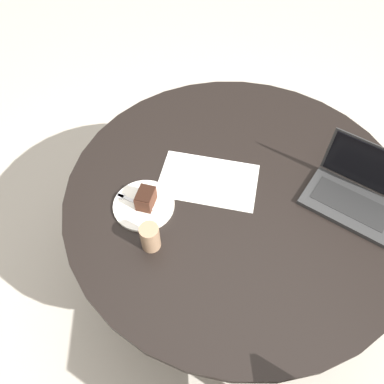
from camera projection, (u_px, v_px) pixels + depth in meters
ground_plane at (225, 270)px, 2.08m from camera, size 12.00×12.00×0.00m
dining_table at (235, 210)px, 1.59m from camera, size 1.38×1.38×0.74m
paper_document at (208, 180)px, 1.51m from camera, size 0.42×0.28×0.00m
plate at (144, 205)px, 1.43m from camera, size 0.24×0.24×0.01m
cake_slice at (146, 198)px, 1.40m from camera, size 0.07×0.09×0.07m
fork at (132, 201)px, 1.43m from camera, size 0.17×0.08×0.00m
coffee_glass at (150, 237)px, 1.29m from camera, size 0.07×0.07×0.11m
laptop at (356, 194)px, 1.42m from camera, size 0.41×0.36×0.23m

